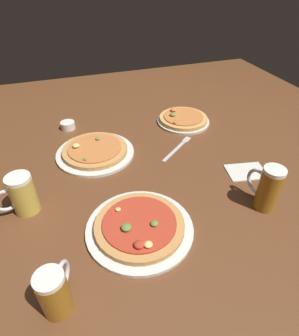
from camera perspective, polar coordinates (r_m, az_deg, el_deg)
name	(u,v)px	position (r m, az deg, el deg)	size (l,w,h in m)	color
ground_plane	(150,175)	(1.15, 0.00, -1.39)	(2.40, 2.40, 0.03)	brown
pizza_plate_near	(140,227)	(0.91, -2.01, -11.66)	(0.34, 0.34, 0.05)	silver
pizza_plate_far	(95,151)	(1.25, -10.87, 3.35)	(0.33, 0.33, 0.05)	silver
pizza_plate_side	(183,119)	(1.49, 6.76, 9.67)	(0.27, 0.27, 0.05)	silver
beer_mug_dark	(268,188)	(1.02, 22.62, -3.72)	(0.07, 0.13, 0.16)	#9E6619
beer_mug_amber	(55,292)	(0.76, -18.46, -22.46)	(0.08, 0.12, 0.14)	#9E6619
beer_mug_pale	(22,195)	(1.02, -24.28, -4.89)	(0.14, 0.08, 0.14)	gold
ramekin_sauce	(68,125)	(1.48, -16.05, 8.23)	(0.07, 0.07, 0.04)	white
napkin_folded	(246,171)	(1.20, 18.83, -0.61)	(0.15, 0.11, 0.01)	silver
fork_left	(178,148)	(1.28, 5.65, 4.07)	(0.20, 0.16, 0.01)	silver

